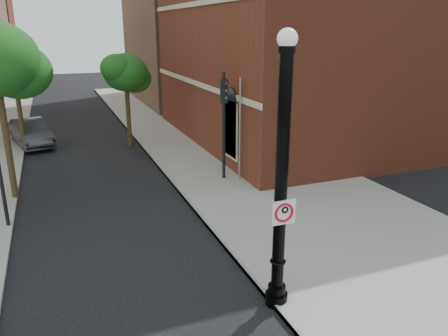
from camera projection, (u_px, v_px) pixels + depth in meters
name	position (u px, v px, depth m)	size (l,w,h in m)	color
ground	(182.00, 307.00, 10.37)	(120.00, 120.00, 0.00)	black
sidewalk_right	(242.00, 163.00, 21.31)	(8.00, 60.00, 0.12)	gray
curb_edge	(163.00, 172.00, 19.92)	(0.10, 60.00, 0.14)	gray
brick_wall_building	(368.00, 29.00, 26.45)	(22.30, 16.30, 12.50)	brown
bg_building_tan_b	(255.00, 20.00, 40.39)	(22.00, 14.00, 14.00)	#997053
lamppost	(281.00, 190.00, 9.63)	(0.54, 0.54, 6.34)	black
no_parking_sign	(284.00, 212.00, 9.63)	(0.58, 0.07, 0.58)	white
parked_car	(31.00, 133.00, 24.42)	(1.55, 4.46, 1.47)	#303035
traffic_signal_right	(224.00, 109.00, 18.06)	(0.35, 0.40, 4.64)	black
utility_pole	(240.00, 132.00, 18.13)	(0.09, 0.09, 4.45)	#999999
street_tree_b	(15.00, 74.00, 22.03)	(2.90, 2.62, 5.22)	black
street_tree_c	(126.00, 74.00, 23.41)	(2.82, 2.55, 5.07)	black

